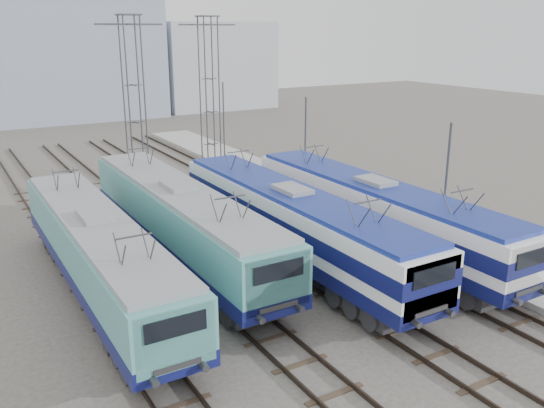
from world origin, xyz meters
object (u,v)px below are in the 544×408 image
Objects in this scene: locomotive_far_right at (376,210)px; mast_rear at (224,126)px; catenary_tower_east at (210,90)px; locomotive_far_left at (100,252)px; catenary_tower_west at (134,98)px; locomotive_center_left at (181,218)px; mast_mid at (305,151)px; locomotive_center_right at (294,220)px; mast_front at (445,196)px.

mast_rear is at bearing 85.04° from locomotive_far_right.
locomotive_far_left is at bearing -127.08° from catenary_tower_east.
catenary_tower_east is (6.50, 2.00, 0.00)m from catenary_tower_west.
catenary_tower_east is at bearing 60.48° from locomotive_center_left.
locomotive_far_right is 9.55m from mast_mid.
locomotive_far_left is 4.96m from locomotive_center_left.
catenary_tower_east is 10.69m from mast_mid.
catenary_tower_east is 1.71× the size of mast_rear.
catenary_tower_east is at bearing 77.10° from locomotive_center_right.
locomotive_far_left is at bearing -128.16° from mast_rear.
locomotive_far_left is 2.53× the size of mast_front.
locomotive_center_left is 9.79m from locomotive_far_right.
mast_front reaches higher than locomotive_far_right.
catenary_tower_east is 1.71× the size of mast_mid.
mast_rear reaches higher than locomotive_center_right.
locomotive_far_right reaches higher than locomotive_far_left.
catenary_tower_east reaches higher than locomotive_far_left.
locomotive_far_left is 13.62m from locomotive_far_right.
locomotive_center_left reaches higher than locomotive_far_left.
locomotive_far_left is 22.42m from catenary_tower_east.
catenary_tower_west reaches higher than locomotive_far_left.
mast_rear reaches higher than locomotive_far_left.
catenary_tower_west is at bearing 111.32° from locomotive_far_right.
mast_rear is at bearing 51.84° from locomotive_far_left.
locomotive_center_right is 1.53× the size of catenary_tower_east.
locomotive_center_right is 1.53× the size of catenary_tower_west.
locomotive_far_left is 0.97× the size of locomotive_far_right.
mast_rear is (10.85, 17.45, 1.18)m from locomotive_center_left.
mast_front reaches higher than locomotive_far_left.
catenary_tower_east is at bearing 95.45° from mast_front.
locomotive_far_left is at bearing 163.77° from mast_front.
mast_mid reaches higher than locomotive_center_left.
locomotive_far_left is 2.53× the size of mast_rear.
locomotive_center_left is 1.02× the size of locomotive_center_right.
locomotive_far_right is at bearing -9.28° from locomotive_center_right.
locomotive_far_left is 9.06m from locomotive_center_right.
catenary_tower_west is 1.71× the size of mast_front.
catenary_tower_east is (-0.25, 19.30, 4.32)m from locomotive_far_right.
mast_rear is (0.00, 12.00, 0.00)m from mast_mid.
locomotive_center_right is 4.56m from locomotive_far_right.
locomotive_center_right is 2.63× the size of mast_front.
mast_front is at bearing -28.44° from locomotive_center_right.
locomotive_far_right is 1.52× the size of catenary_tower_west.
locomotive_center_left is 1.56× the size of catenary_tower_west.
mast_mid is (2.10, -10.00, -3.14)m from catenary_tower_east.
locomotive_far_right is at bearing -68.68° from catenary_tower_west.
locomotive_center_left is 20.58m from mast_rear.
locomotive_center_right is at bearing -82.26° from catenary_tower_west.
locomotive_far_left is 2.53× the size of mast_mid.
locomotive_far_left is at bearing 172.55° from locomotive_far_right.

